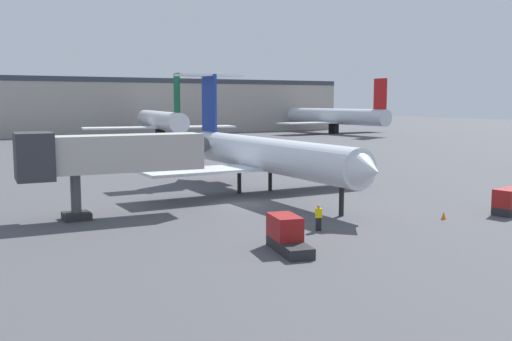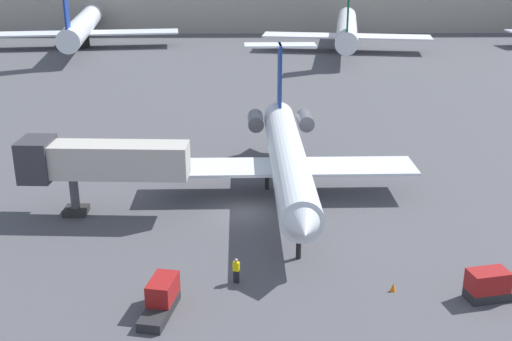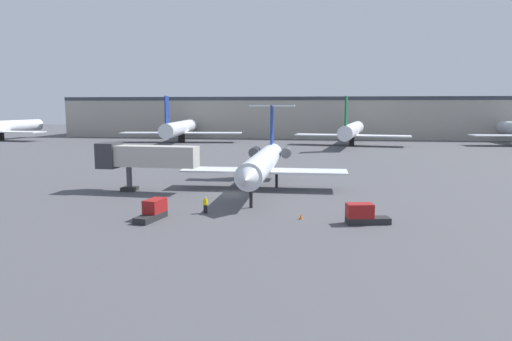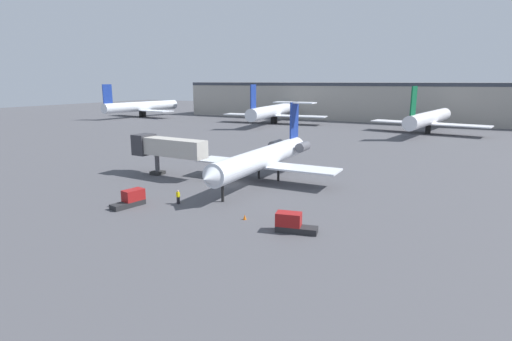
{
  "view_description": "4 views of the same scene",
  "coord_description": "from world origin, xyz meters",
  "px_view_note": "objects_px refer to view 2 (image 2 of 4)",
  "views": [
    {
      "loc": [
        -21.35,
        -41.45,
        8.23
      ],
      "look_at": [
        3.18,
        4.06,
        2.07
      ],
      "focal_mm": 41.14,
      "sensor_mm": 36.0,
      "label": 1
    },
    {
      "loc": [
        0.34,
        -47.5,
        20.9
      ],
      "look_at": [
        0.95,
        2.92,
        2.44
      ],
      "focal_mm": 45.68,
      "sensor_mm": 36.0,
      "label": 2
    },
    {
      "loc": [
        11.42,
        -56.44,
        10.81
      ],
      "look_at": [
        2.41,
        4.5,
        2.31
      ],
      "focal_mm": 32.91,
      "sensor_mm": 36.0,
      "label": 3
    },
    {
      "loc": [
        29.41,
        -47.47,
        14.21
      ],
      "look_at": [
        3.58,
        0.9,
        2.15
      ],
      "focal_mm": 28.46,
      "sensor_mm": 36.0,
      "label": 4
    }
  ],
  "objects_px": {
    "baggage_tug_trailing": "(161,298)",
    "traffic_cone_near": "(393,287)",
    "regional_jet": "(287,154)",
    "parked_airliner_centre": "(347,29)",
    "jet_bridge": "(92,161)",
    "parked_airliner_west_mid": "(83,25)",
    "baggage_tug_lead": "(492,286)",
    "ground_crew_marshaller": "(236,270)"
  },
  "relations": [
    {
      "from": "baggage_tug_trailing",
      "to": "traffic_cone_near",
      "type": "relative_size",
      "value": 7.62
    },
    {
      "from": "baggage_tug_trailing",
      "to": "parked_airliner_west_mid",
      "type": "height_order",
      "value": "parked_airliner_west_mid"
    },
    {
      "from": "parked_airliner_centre",
      "to": "regional_jet",
      "type": "bearing_deg",
      "value": -102.06
    },
    {
      "from": "ground_crew_marshaller",
      "to": "traffic_cone_near",
      "type": "distance_m",
      "value": 9.82
    },
    {
      "from": "ground_crew_marshaller",
      "to": "parked_airliner_west_mid",
      "type": "xyz_separation_m",
      "value": [
        -30.68,
        90.09,
        3.41
      ]
    },
    {
      "from": "parked_airliner_west_mid",
      "to": "parked_airliner_centre",
      "type": "height_order",
      "value": "parked_airliner_west_mid"
    },
    {
      "from": "regional_jet",
      "to": "parked_airliner_centre",
      "type": "bearing_deg",
      "value": 77.94
    },
    {
      "from": "baggage_tug_trailing",
      "to": "jet_bridge",
      "type": "bearing_deg",
      "value": 115.94
    },
    {
      "from": "jet_bridge",
      "to": "baggage_tug_trailing",
      "type": "distance_m",
      "value": 16.09
    },
    {
      "from": "baggage_tug_lead",
      "to": "traffic_cone_near",
      "type": "relative_size",
      "value": 7.64
    },
    {
      "from": "baggage_tug_lead",
      "to": "parked_airliner_centre",
      "type": "xyz_separation_m",
      "value": [
        3.58,
        87.49,
        3.32
      ]
    },
    {
      "from": "parked_airliner_centre",
      "to": "parked_airliner_west_mid",
      "type": "bearing_deg",
      "value": 174.64
    },
    {
      "from": "parked_airliner_west_mid",
      "to": "ground_crew_marshaller",
      "type": "bearing_deg",
      "value": -71.19
    },
    {
      "from": "baggage_tug_trailing",
      "to": "regional_jet",
      "type": "bearing_deg",
      "value": 65.19
    },
    {
      "from": "baggage_tug_trailing",
      "to": "traffic_cone_near",
      "type": "bearing_deg",
      "value": 8.34
    },
    {
      "from": "jet_bridge",
      "to": "ground_crew_marshaller",
      "type": "xyz_separation_m",
      "value": [
        11.19,
        -10.88,
        -3.57
      ]
    },
    {
      "from": "baggage_tug_trailing",
      "to": "parked_airliner_west_mid",
      "type": "relative_size",
      "value": 0.1
    },
    {
      "from": "jet_bridge",
      "to": "baggage_tug_trailing",
      "type": "xyz_separation_m",
      "value": [
        6.86,
        -14.1,
        -3.59
      ]
    },
    {
      "from": "baggage_tug_trailing",
      "to": "parked_airliner_centre",
      "type": "relative_size",
      "value": 0.11
    },
    {
      "from": "jet_bridge",
      "to": "ground_crew_marshaller",
      "type": "bearing_deg",
      "value": -44.2
    },
    {
      "from": "baggage_tug_trailing",
      "to": "traffic_cone_near",
      "type": "height_order",
      "value": "baggage_tug_trailing"
    },
    {
      "from": "baggage_tug_lead",
      "to": "parked_airliner_centre",
      "type": "relative_size",
      "value": 0.11
    },
    {
      "from": "jet_bridge",
      "to": "parked_airliner_west_mid",
      "type": "distance_m",
      "value": 81.57
    },
    {
      "from": "ground_crew_marshaller",
      "to": "baggage_tug_lead",
      "type": "bearing_deg",
      "value": -7.61
    },
    {
      "from": "parked_airliner_west_mid",
      "to": "regional_jet",
      "type": "bearing_deg",
      "value": -65.26
    },
    {
      "from": "regional_jet",
      "to": "parked_airliner_west_mid",
      "type": "bearing_deg",
      "value": 114.74
    },
    {
      "from": "baggage_tug_trailing",
      "to": "parked_airliner_centre",
      "type": "xyz_separation_m",
      "value": [
        23.42,
        88.64,
        3.32
      ]
    },
    {
      "from": "jet_bridge",
      "to": "parked_airliner_west_mid",
      "type": "xyz_separation_m",
      "value": [
        -19.49,
        79.21,
        -0.16
      ]
    },
    {
      "from": "regional_jet",
      "to": "jet_bridge",
      "type": "xyz_separation_m",
      "value": [
        -15.2,
        -3.94,
        0.78
      ]
    },
    {
      "from": "jet_bridge",
      "to": "baggage_tug_lead",
      "type": "xyz_separation_m",
      "value": [
        26.7,
        -12.95,
        -3.59
      ]
    },
    {
      "from": "regional_jet",
      "to": "ground_crew_marshaller",
      "type": "relative_size",
      "value": 17.58
    },
    {
      "from": "baggage_tug_lead",
      "to": "parked_airliner_west_mid",
      "type": "distance_m",
      "value": 103.14
    },
    {
      "from": "baggage_tug_lead",
      "to": "parked_airliner_centre",
      "type": "distance_m",
      "value": 87.62
    },
    {
      "from": "regional_jet",
      "to": "parked_airliner_west_mid",
      "type": "xyz_separation_m",
      "value": [
        -34.69,
        75.27,
        0.62
      ]
    },
    {
      "from": "regional_jet",
      "to": "parked_airliner_west_mid",
      "type": "relative_size",
      "value": 0.69
    },
    {
      "from": "jet_bridge",
      "to": "traffic_cone_near",
      "type": "xyz_separation_m",
      "value": [
        20.92,
        -12.04,
        -4.15
      ]
    },
    {
      "from": "traffic_cone_near",
      "to": "parked_airliner_centre",
      "type": "bearing_deg",
      "value": 83.83
    },
    {
      "from": "jet_bridge",
      "to": "traffic_cone_near",
      "type": "distance_m",
      "value": 24.49
    },
    {
      "from": "ground_crew_marshaller",
      "to": "parked_airliner_centre",
      "type": "distance_m",
      "value": 87.59
    },
    {
      "from": "jet_bridge",
      "to": "parked_airliner_west_mid",
      "type": "height_order",
      "value": "parked_airliner_west_mid"
    },
    {
      "from": "jet_bridge",
      "to": "baggage_tug_trailing",
      "type": "relative_size",
      "value": 3.09
    },
    {
      "from": "jet_bridge",
      "to": "baggage_tug_trailing",
      "type": "bearing_deg",
      "value": -64.06
    }
  ]
}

